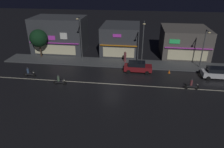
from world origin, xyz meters
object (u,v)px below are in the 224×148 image
Objects in this scene: streetlamp_east at (204,46)px; motorcycle_following at (29,73)px; streetlamp_west at (80,36)px; traffic_cone at (169,72)px; streetlamp_mid at (143,41)px; motorcycle_opposite_lane at (59,81)px; pedestrian_on_sidewalk at (125,57)px; motorcycle_lead at (192,85)px; parked_car_trailing at (217,73)px; parked_car_near_kerb at (138,67)px.

motorcycle_following is (-26.20, -6.57, -3.26)m from streetlamp_east.
streetlamp_west reaches higher than traffic_cone.
motorcycle_opposite_lane is (-11.27, -7.89, -3.84)m from streetlamp_mid.
pedestrian_on_sidewalk is (-2.84, 1.45, -3.44)m from streetlamp_mid.
streetlamp_east is at bearing 3.05° from streetlamp_mid.
streetlamp_west is at bearing 178.83° from streetlamp_east.
streetlamp_west reaches higher than motorcycle_lead.
motorcycle_lead is (6.62, -6.81, -3.84)m from streetlamp_mid.
motorcycle_opposite_lane is at bearing -157.99° from streetlamp_east.
streetlamp_west is at bearing -90.33° from motorcycle_opposite_lane.
traffic_cone is (21.00, 4.02, -0.36)m from motorcycle_following.
streetlamp_east reaches higher than parked_car_trailing.
streetlamp_mid is 3.80× the size of pedestrian_on_sidewalk.
pedestrian_on_sidewalk is at bearing 175.64° from streetlamp_east.
traffic_cone is at bearing -154.17° from motorcycle_opposite_lane.
traffic_cone is at bearing 96.42° from pedestrian_on_sidewalk.
streetlamp_east is 22.65m from motorcycle_opposite_lane.
motorcycle_opposite_lane is (-20.78, -8.40, -3.26)m from streetlamp_east.
parked_car_trailing reaches higher than traffic_cone.
streetlamp_mid is 13.41× the size of traffic_cone.
motorcycle_opposite_lane is 3.45× the size of traffic_cone.
pedestrian_on_sidewalk reaches higher than parked_car_trailing.
streetlamp_east is 6.83m from traffic_cone.
streetlamp_mid is 10.25m from motorcycle_lead.
streetlamp_mid is at bearing -5.02° from streetlamp_west.
streetlamp_east is at bearing -117.70° from motorcycle_lead.
motorcycle_lead is (17.02, -7.73, -4.00)m from streetlamp_west.
parked_car_near_kerb is 8.60m from motorcycle_lead.
streetlamp_east is 10.90m from parked_car_near_kerb.
traffic_cone is at bearing -153.87° from streetlamp_east.
parked_car_near_kerb is at bearing -38.79° from motorcycle_lead.
streetlamp_mid is 3.88× the size of motorcycle_opposite_lane.
pedestrian_on_sidewalk reaches higher than motorcycle_following.
streetlamp_mid is at bearing -139.73° from motorcycle_opposite_lane.
parked_car_near_kerb is (9.79, -3.08, -3.77)m from streetlamp_west.
parked_car_trailing reaches higher than motorcycle_following.
streetlamp_east reaches higher than motorcycle_opposite_lane.
parked_car_trailing is at bearing 8.77° from motorcycle_following.
parked_car_near_kerb is at bearing -178.52° from traffic_cone.
streetlamp_east is 1.46× the size of parked_car_near_kerb.
motorcycle_lead is at bearing 0.44° from motorcycle_following.
parked_car_near_kerb is at bearing -146.51° from motorcycle_opposite_lane.
traffic_cone is (7.16, -3.49, -0.76)m from pedestrian_on_sidewalk.
streetlamp_west is at bearing 168.64° from traffic_cone.
motorcycle_lead is 3.45× the size of traffic_cone.
streetlamp_west is 19.94m from streetlamp_east.
parked_car_trailing is 6.77m from traffic_cone.
motorcycle_opposite_lane is at bearing -9.61° from pedestrian_on_sidewalk.
motorcycle_opposite_lane is (-22.27, -4.98, -0.24)m from parked_car_trailing.
parked_car_trailing reaches higher than motorcycle_opposite_lane.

